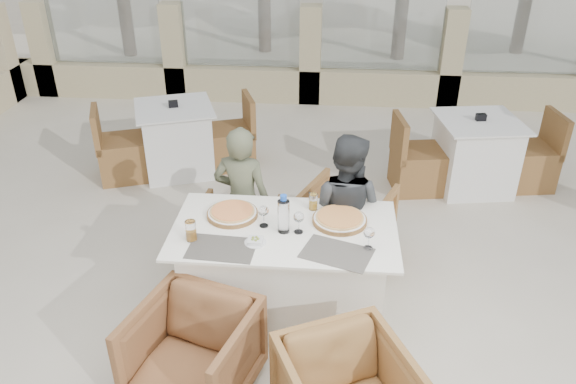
# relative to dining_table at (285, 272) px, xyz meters

# --- Properties ---
(ground) EXTENTS (80.00, 80.00, 0.00)m
(ground) POSITION_rel_dining_table_xyz_m (-0.05, -0.10, -0.39)
(ground) COLOR beige
(ground) RESTS_ON ground
(perimeter_wall_far) EXTENTS (10.00, 0.34, 1.60)m
(perimeter_wall_far) POSITION_rel_dining_table_xyz_m (-0.05, 4.70, 0.42)
(perimeter_wall_far) COLOR tan
(perimeter_wall_far) RESTS_ON ground
(dining_table) EXTENTS (1.60, 0.90, 0.77)m
(dining_table) POSITION_rel_dining_table_xyz_m (0.00, 0.00, 0.00)
(dining_table) COLOR white
(dining_table) RESTS_ON ground
(placemat_near_left) EXTENTS (0.47, 0.33, 0.00)m
(placemat_near_left) POSITION_rel_dining_table_xyz_m (-0.40, -0.28, 0.39)
(placemat_near_left) COLOR #534E47
(placemat_near_left) RESTS_ON dining_table
(placemat_near_right) EXTENTS (0.52, 0.43, 0.00)m
(placemat_near_right) POSITION_rel_dining_table_xyz_m (0.37, -0.27, 0.39)
(placemat_near_right) COLOR #5D5850
(placemat_near_right) RESTS_ON dining_table
(pizza_left) EXTENTS (0.42, 0.42, 0.05)m
(pizza_left) POSITION_rel_dining_table_xyz_m (-0.40, 0.14, 0.41)
(pizza_left) COLOR #F05120
(pizza_left) RESTS_ON dining_table
(pizza_right) EXTENTS (0.45, 0.45, 0.05)m
(pizza_right) POSITION_rel_dining_table_xyz_m (0.39, 0.12, 0.41)
(pizza_right) COLOR #C7521B
(pizza_right) RESTS_ON dining_table
(water_bottle) EXTENTS (0.10, 0.10, 0.29)m
(water_bottle) POSITION_rel_dining_table_xyz_m (-0.00, -0.03, 0.53)
(water_bottle) COLOR #A5C3D8
(water_bottle) RESTS_ON dining_table
(wine_glass_centre) EXTENTS (0.08, 0.08, 0.18)m
(wine_glass_centre) POSITION_rel_dining_table_xyz_m (-0.15, 0.02, 0.48)
(wine_glass_centre) COLOR silver
(wine_glass_centre) RESTS_ON dining_table
(wine_glass_near) EXTENTS (0.09, 0.09, 0.18)m
(wine_glass_near) POSITION_rel_dining_table_xyz_m (0.10, -0.04, 0.48)
(wine_glass_near) COLOR silver
(wine_glass_near) RESTS_ON dining_table
(wine_glass_corner) EXTENTS (0.10, 0.10, 0.18)m
(wine_glass_corner) POSITION_rel_dining_table_xyz_m (0.58, -0.20, 0.48)
(wine_glass_corner) COLOR silver
(wine_glass_corner) RESTS_ON dining_table
(beer_glass_left) EXTENTS (0.08, 0.08, 0.15)m
(beer_glass_left) POSITION_rel_dining_table_xyz_m (-0.62, -0.20, 0.46)
(beer_glass_left) COLOR orange
(beer_glass_left) RESTS_ON dining_table
(beer_glass_right) EXTENTS (0.08, 0.08, 0.13)m
(beer_glass_right) POSITION_rel_dining_table_xyz_m (0.19, 0.29, 0.45)
(beer_glass_right) COLOR gold
(beer_glass_right) RESTS_ON dining_table
(olive_dish) EXTENTS (0.12, 0.12, 0.04)m
(olive_dish) POSITION_rel_dining_table_xyz_m (-0.18, -0.20, 0.41)
(olive_dish) COLOR silver
(olive_dish) RESTS_ON dining_table
(armchair_far_left) EXTENTS (0.72, 0.73, 0.62)m
(armchair_far_left) POSITION_rel_dining_table_xyz_m (-0.44, 0.50, -0.07)
(armchair_far_left) COLOR brown
(armchair_far_left) RESTS_ON ground
(armchair_far_right) EXTENTS (0.94, 0.95, 0.66)m
(armchair_far_right) POSITION_rel_dining_table_xyz_m (0.46, 0.80, -0.05)
(armchair_far_right) COLOR olive
(armchair_far_right) RESTS_ON ground
(armchair_near_left) EXTENTS (0.89, 0.91, 0.66)m
(armchair_near_left) POSITION_rel_dining_table_xyz_m (-0.50, -0.81, -0.05)
(armchair_near_left) COLOR brown
(armchair_near_left) RESTS_ON ground
(diner_left) EXTENTS (0.51, 0.37, 1.29)m
(diner_left) POSITION_rel_dining_table_xyz_m (-0.40, 0.57, 0.26)
(diner_left) COLOR #585C43
(diner_left) RESTS_ON ground
(diner_right) EXTENTS (0.77, 0.68, 1.31)m
(diner_right) POSITION_rel_dining_table_xyz_m (0.43, 0.47, 0.27)
(diner_right) COLOR #373A3D
(diner_right) RESTS_ON ground
(bg_table_a) EXTENTS (1.82, 1.33, 0.77)m
(bg_table_a) POSITION_rel_dining_table_xyz_m (-1.42, 2.30, 0.00)
(bg_table_a) COLOR silver
(bg_table_a) RESTS_ON ground
(bg_table_b) EXTENTS (1.75, 1.07, 0.77)m
(bg_table_b) POSITION_rel_dining_table_xyz_m (1.82, 2.19, 0.00)
(bg_table_b) COLOR white
(bg_table_b) RESTS_ON ground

